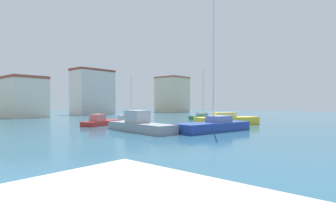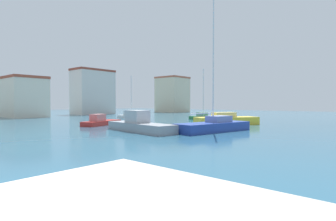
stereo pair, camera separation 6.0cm
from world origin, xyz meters
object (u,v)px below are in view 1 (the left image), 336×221
object	(u,v)px
motorboat_red_far_left	(101,122)
sailboat_green_inner_mooring	(203,117)
sailboat_white_distant_east	(131,115)
motorboat_yellow_near_pier	(226,120)
sailboat_blue_behind_lamppost	(214,125)
motorboat_grey_outer_mooring	(140,125)

from	to	relation	value
motorboat_red_far_left	sailboat_green_inner_mooring	bearing A→B (deg)	-10.93
sailboat_white_distant_east	motorboat_yellow_near_pier	distance (m)	20.17
sailboat_white_distant_east	sailboat_blue_behind_lamppost	world-z (taller)	sailboat_blue_behind_lamppost
sailboat_white_distant_east	sailboat_blue_behind_lamppost	distance (m)	25.03
motorboat_grey_outer_mooring	sailboat_blue_behind_lamppost	world-z (taller)	sailboat_blue_behind_lamppost
motorboat_grey_outer_mooring	sailboat_green_inner_mooring	bearing A→B (deg)	16.09
sailboat_green_inner_mooring	motorboat_yellow_near_pier	size ratio (longest dim) A/B	1.03
sailboat_blue_behind_lamppost	motorboat_yellow_near_pier	bearing A→B (deg)	20.70
sailboat_white_distant_east	motorboat_red_far_left	size ratio (longest dim) A/B	1.23
sailboat_white_distant_east	motorboat_red_far_left	world-z (taller)	sailboat_white_distant_east
sailboat_green_inner_mooring	sailboat_blue_behind_lamppost	xyz separation A→B (m)	(-14.60, -10.90, 0.07)
motorboat_grey_outer_mooring	motorboat_yellow_near_pier	world-z (taller)	motorboat_grey_outer_mooring
sailboat_white_distant_east	motorboat_yellow_near_pier	world-z (taller)	sailboat_white_distant_east
sailboat_green_inner_mooring	motorboat_red_far_left	bearing A→B (deg)	169.07
motorboat_grey_outer_mooring	sailboat_green_inner_mooring	xyz separation A→B (m)	(19.33, 5.58, -0.13)
sailboat_green_inner_mooring	motorboat_yellow_near_pier	distance (m)	10.32
motorboat_red_far_left	sailboat_green_inner_mooring	distance (m)	17.77
sailboat_white_distant_east	sailboat_green_inner_mooring	distance (m)	13.16
motorboat_grey_outer_mooring	sailboat_blue_behind_lamppost	size ratio (longest dim) A/B	0.66
sailboat_white_distant_east	motorboat_red_far_left	xyz separation A→B (m)	(-12.51, -8.83, -0.06)
motorboat_grey_outer_mooring	motorboat_yellow_near_pier	size ratio (longest dim) A/B	1.07
sailboat_white_distant_east	sailboat_green_inner_mooring	bearing A→B (deg)	-67.94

